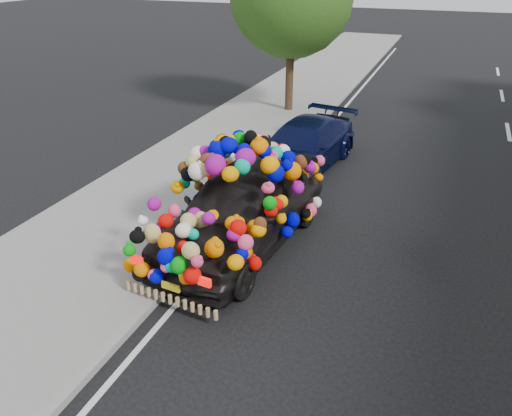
% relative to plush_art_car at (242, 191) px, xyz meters
% --- Properties ---
extents(ground, '(100.00, 100.00, 0.00)m').
position_rel_plush_art_car_xyz_m(ground, '(1.73, -0.32, -1.16)').
color(ground, black).
rests_on(ground, ground).
extents(sidewalk, '(4.00, 60.00, 0.12)m').
position_rel_plush_art_car_xyz_m(sidewalk, '(-2.57, -0.32, -1.10)').
color(sidewalk, gray).
rests_on(sidewalk, ground).
extents(kerb, '(0.15, 60.00, 0.13)m').
position_rel_plush_art_car_xyz_m(kerb, '(-0.62, -0.32, -1.10)').
color(kerb, gray).
rests_on(kerb, ground).
extents(plush_art_car, '(2.73, 5.11, 2.26)m').
position_rel_plush_art_car_xyz_m(plush_art_car, '(0.00, 0.00, 0.00)').
color(plush_art_car, black).
rests_on(plush_art_car, ground).
extents(navy_sedan, '(2.38, 4.51, 1.25)m').
position_rel_plush_art_car_xyz_m(navy_sedan, '(-0.07, 4.27, -0.54)').
color(navy_sedan, '#080D33').
rests_on(navy_sedan, ground).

